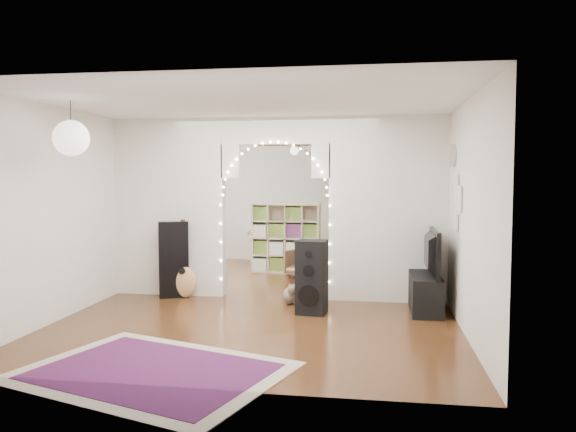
# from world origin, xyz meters

# --- Properties ---
(floor) EXTENTS (7.50, 7.50, 0.00)m
(floor) POSITION_xyz_m (0.00, 0.00, 0.00)
(floor) COLOR black
(floor) RESTS_ON ground
(ceiling) EXTENTS (5.00, 7.50, 0.02)m
(ceiling) POSITION_xyz_m (0.00, 0.00, 2.70)
(ceiling) COLOR white
(ceiling) RESTS_ON wall_back
(wall_back) EXTENTS (5.00, 0.02, 2.70)m
(wall_back) POSITION_xyz_m (0.00, 3.75, 1.35)
(wall_back) COLOR silver
(wall_back) RESTS_ON floor
(wall_front) EXTENTS (5.00, 0.02, 2.70)m
(wall_front) POSITION_xyz_m (0.00, -3.75, 1.35)
(wall_front) COLOR silver
(wall_front) RESTS_ON floor
(wall_left) EXTENTS (0.02, 7.50, 2.70)m
(wall_left) POSITION_xyz_m (-2.50, 0.00, 1.35)
(wall_left) COLOR silver
(wall_left) RESTS_ON floor
(wall_right) EXTENTS (0.02, 7.50, 2.70)m
(wall_right) POSITION_xyz_m (2.50, 0.00, 1.35)
(wall_right) COLOR silver
(wall_right) RESTS_ON floor
(divider_wall) EXTENTS (5.00, 0.20, 2.70)m
(divider_wall) POSITION_xyz_m (0.00, 0.00, 1.42)
(divider_wall) COLOR silver
(divider_wall) RESTS_ON floor
(fairy_lights) EXTENTS (1.64, 0.04, 1.60)m
(fairy_lights) POSITION_xyz_m (0.00, -0.13, 1.55)
(fairy_lights) COLOR #FFEABF
(fairy_lights) RESTS_ON divider_wall
(window) EXTENTS (0.04, 1.20, 1.40)m
(window) POSITION_xyz_m (-2.47, 1.80, 1.50)
(window) COLOR white
(window) RESTS_ON wall_left
(wall_clock) EXTENTS (0.03, 0.31, 0.31)m
(wall_clock) POSITION_xyz_m (2.48, -0.60, 2.10)
(wall_clock) COLOR white
(wall_clock) RESTS_ON wall_right
(picture_frames) EXTENTS (0.02, 0.50, 0.70)m
(picture_frames) POSITION_xyz_m (2.48, -1.00, 1.50)
(picture_frames) COLOR white
(picture_frames) RESTS_ON wall_right
(paper_lantern) EXTENTS (0.40, 0.40, 0.40)m
(paper_lantern) POSITION_xyz_m (-1.90, -2.40, 2.25)
(paper_lantern) COLOR white
(paper_lantern) RESTS_ON ceiling
(ceiling_fan) EXTENTS (1.10, 1.10, 0.30)m
(ceiling_fan) POSITION_xyz_m (0.00, 2.00, 2.40)
(ceiling_fan) COLOR gold
(ceiling_fan) RESTS_ON ceiling
(area_rug) EXTENTS (2.79, 2.42, 0.02)m
(area_rug) POSITION_xyz_m (-0.58, -3.40, 0.01)
(area_rug) COLOR maroon
(area_rug) RESTS_ON floor
(guitar_case) EXTENTS (0.46, 0.28, 1.15)m
(guitar_case) POSITION_xyz_m (-1.52, -0.25, 0.58)
(guitar_case) COLOR black
(guitar_case) RESTS_ON floor
(acoustic_guitar) EXTENTS (0.40, 0.14, 1.00)m
(acoustic_guitar) POSITION_xyz_m (-1.37, -0.25, 0.44)
(acoustic_guitar) COLOR tan
(acoustic_guitar) RESTS_ON floor
(tabby_cat) EXTENTS (0.31, 0.49, 0.33)m
(tabby_cat) POSITION_xyz_m (0.28, -0.42, 0.13)
(tabby_cat) COLOR brown
(tabby_cat) RESTS_ON floor
(floor_speaker) EXTENTS (0.42, 0.38, 0.98)m
(floor_speaker) POSITION_xyz_m (0.64, -0.94, 0.49)
(floor_speaker) COLOR black
(floor_speaker) RESTS_ON floor
(media_console) EXTENTS (0.41, 1.00, 0.50)m
(media_console) POSITION_xyz_m (2.15, -0.59, 0.25)
(media_console) COLOR black
(media_console) RESTS_ON floor
(tv) EXTENTS (0.15, 1.08, 0.62)m
(tv) POSITION_xyz_m (2.15, -0.59, 0.81)
(tv) COLOR black
(tv) RESTS_ON media_console
(bookcase) EXTENTS (1.30, 0.38, 1.33)m
(bookcase) POSITION_xyz_m (-0.19, 2.17, 0.66)
(bookcase) COLOR #C7B790
(bookcase) RESTS_ON floor
(dining_table) EXTENTS (1.27, 0.91, 0.76)m
(dining_table) POSITION_xyz_m (-0.39, 2.71, 0.68)
(dining_table) COLOR brown
(dining_table) RESTS_ON floor
(flower_vase) EXTENTS (0.20, 0.20, 0.19)m
(flower_vase) POSITION_xyz_m (-0.39, 2.71, 0.85)
(flower_vase) COLOR white
(flower_vase) RESTS_ON dining_table
(dining_chair_left) EXTENTS (0.71, 0.72, 0.51)m
(dining_chair_left) POSITION_xyz_m (0.21, 1.74, 0.25)
(dining_chair_left) COLOR brown
(dining_chair_left) RESTS_ON floor
(dining_chair_right) EXTENTS (0.47, 0.49, 0.44)m
(dining_chair_right) POSITION_xyz_m (-0.62, 2.42, 0.22)
(dining_chair_right) COLOR brown
(dining_chair_right) RESTS_ON floor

